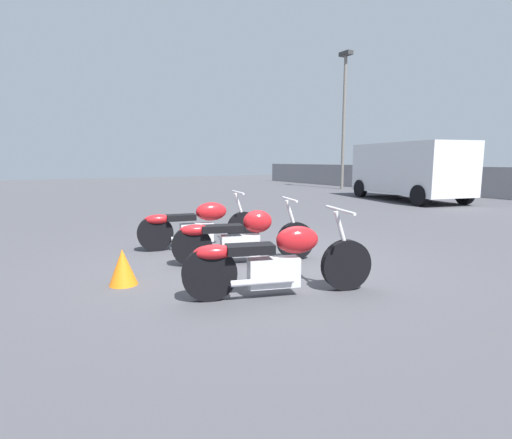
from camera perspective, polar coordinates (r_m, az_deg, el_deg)
ground_plane at (r=5.90m, az=-0.35°, el=-6.29°), size 60.00×60.00×0.00m
light_pole_left at (r=21.57m, az=12.49°, el=15.21°), size 0.70×0.35×6.88m
motorcycle_slot_0 at (r=6.93m, az=-8.19°, el=-0.68°), size 0.71×2.12×0.96m
motorcycle_slot_1 at (r=5.86m, az=-2.05°, el=-2.38°), size 0.89×2.08×0.94m
motorcycle_slot_2 at (r=4.45m, az=2.91°, el=-5.85°), size 0.93×2.12×0.96m
parked_van at (r=16.07m, az=21.00°, el=6.79°), size 5.08×2.99×2.13m
traffic_cone_near at (r=5.13m, az=-18.50°, el=-6.45°), size 0.34×0.34×0.44m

